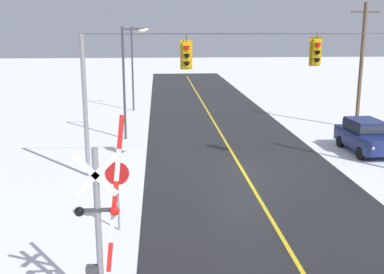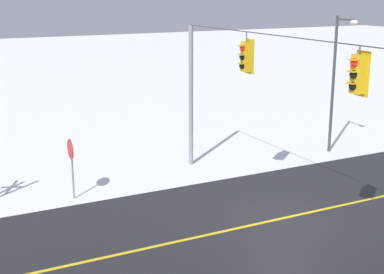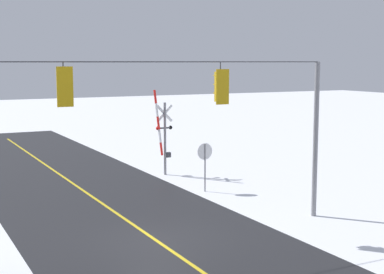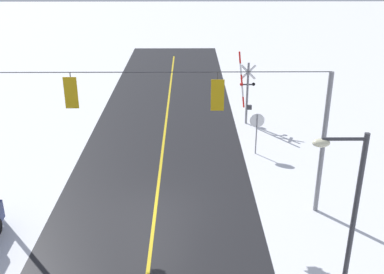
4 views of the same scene
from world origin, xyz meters
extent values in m
plane|color=white|center=(0.00, 0.00, 0.00)|extent=(160.00, 160.00, 0.00)
cylinder|color=gray|center=(-7.00, 0.00, 3.10)|extent=(0.20, 0.20, 6.20)
cylinder|color=#38383D|center=(0.00, 0.00, 6.20)|extent=(14.00, 0.04, 0.04)
cylinder|color=#38383D|center=(-2.60, 0.00, 6.03)|extent=(0.04, 0.04, 0.35)
cube|color=#C6990F|center=(-2.60, 0.00, 5.31)|extent=(0.34, 0.28, 1.08)
cube|color=#C6990F|center=(-2.60, 0.16, 5.31)|extent=(0.52, 0.03, 1.26)
sphere|color=red|center=(-2.60, -0.15, 5.63)|extent=(0.24, 0.24, 0.24)
cube|color=#C6990F|center=(-2.60, -0.22, 5.72)|extent=(0.26, 0.16, 0.03)
sphere|color=black|center=(-2.60, -0.15, 5.31)|extent=(0.24, 0.24, 0.24)
cube|color=#C6990F|center=(-2.60, -0.22, 5.40)|extent=(0.26, 0.16, 0.03)
sphere|color=black|center=(-2.60, -0.15, 4.99)|extent=(0.24, 0.24, 0.24)
cube|color=#C6990F|center=(-2.60, -0.22, 5.08)|extent=(0.26, 0.16, 0.03)
cylinder|color=#38383D|center=(3.08, 0.00, 6.08)|extent=(0.04, 0.04, 0.23)
cube|color=#C6990F|center=(3.08, 0.00, 5.43)|extent=(0.34, 0.28, 1.08)
cube|color=#C6990F|center=(3.08, 0.16, 5.43)|extent=(0.52, 0.03, 1.26)
sphere|color=red|center=(3.08, -0.15, 5.75)|extent=(0.24, 0.24, 0.24)
cube|color=#C6990F|center=(3.08, -0.22, 5.83)|extent=(0.26, 0.16, 0.03)
sphere|color=black|center=(3.08, -0.15, 5.43)|extent=(0.24, 0.24, 0.24)
cube|color=#C6990F|center=(3.08, -0.22, 5.51)|extent=(0.26, 0.16, 0.03)
sphere|color=black|center=(3.08, -0.15, 5.11)|extent=(0.24, 0.24, 0.24)
cube|color=#C6990F|center=(3.08, -0.22, 5.19)|extent=(0.26, 0.16, 0.03)
cylinder|color=gray|center=(-5.18, -5.90, 1.15)|extent=(0.07, 0.07, 2.30)
cylinder|color=#B71414|center=(-5.18, -5.94, 1.95)|extent=(0.76, 0.03, 0.76)
cylinder|color=white|center=(-5.18, -5.92, 1.95)|extent=(0.80, 0.02, 0.80)
cylinder|color=gray|center=(-5.21, -10.57, 2.00)|extent=(0.14, 0.14, 4.00)
cube|color=white|center=(-5.21, -10.62, 3.40)|extent=(0.98, 0.04, 0.98)
cube|color=white|center=(-5.21, -10.62, 3.40)|extent=(0.98, 0.04, 0.98)
cube|color=#38383D|center=(-5.21, -10.61, 2.60)|extent=(0.80, 0.06, 0.08)
sphere|color=black|center=(-5.59, -10.67, 2.60)|extent=(0.22, 0.22, 0.22)
sphere|color=red|center=(-4.83, -10.67, 2.60)|extent=(0.22, 0.22, 0.22)
cube|color=red|center=(-4.98, -10.57, 1.46)|extent=(0.19, 0.08, 0.73)
cube|color=white|center=(-4.90, -10.57, 2.18)|extent=(0.19, 0.08, 0.73)
cube|color=red|center=(-4.81, -10.57, 2.90)|extent=(0.19, 0.08, 0.73)
cube|color=white|center=(-4.73, -10.57, 3.62)|extent=(0.19, 0.08, 0.73)
cube|color=red|center=(-4.64, -10.57, 4.34)|extent=(0.19, 0.08, 0.73)
cube|color=#38383D|center=(-5.39, -10.57, 1.10)|extent=(0.28, 0.20, 0.28)
cylinder|color=#38383D|center=(-5.80, 6.96, 3.25)|extent=(0.14, 0.14, 6.50)
cylinder|color=#38383D|center=(-5.25, 6.96, 6.35)|extent=(1.10, 0.09, 0.09)
ellipsoid|color=beige|center=(-4.70, 6.96, 6.25)|extent=(0.44, 0.28, 0.22)
camera|label=1|loc=(-3.83, -20.38, 6.52)|focal=44.06mm
camera|label=2|loc=(14.57, -10.97, 7.67)|focal=52.38mm
camera|label=3|loc=(7.75, 17.94, 6.20)|focal=53.78mm
camera|label=4|loc=(-1.45, 17.17, 10.71)|focal=42.83mm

